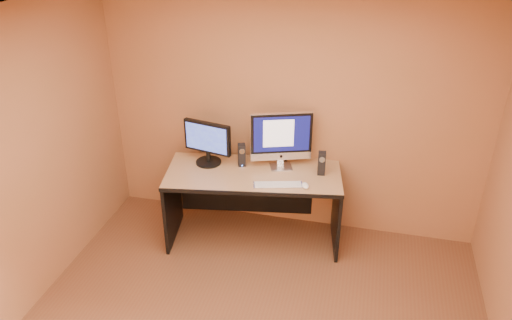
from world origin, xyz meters
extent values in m
plane|color=white|center=(0.00, 0.00, 2.60)|extent=(4.00, 4.00, 0.00)
cube|color=silver|center=(0.00, 1.34, 0.83)|extent=(0.49, 0.25, 0.02)
ellipsoid|color=white|center=(0.26, 1.38, 0.84)|extent=(0.10, 0.13, 0.04)
cylinder|color=black|center=(0.00, 1.81, 0.82)|extent=(0.10, 0.23, 0.01)
cylinder|color=black|center=(-0.03, 1.85, 0.82)|extent=(0.06, 0.20, 0.01)
camera|label=1|loc=(0.77, -2.74, 3.30)|focal=35.00mm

